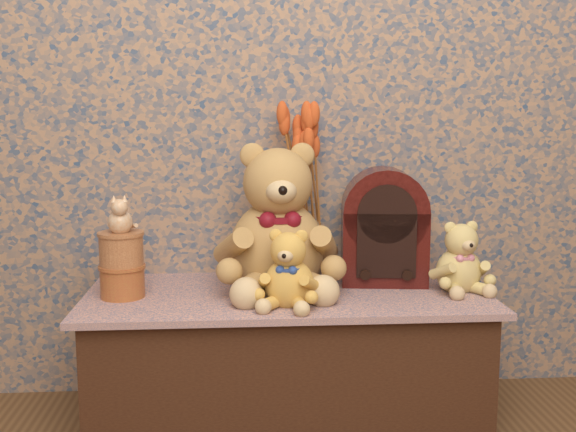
{
  "coord_description": "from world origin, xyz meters",
  "views": [
    {
      "loc": [
        -0.14,
        -0.76,
        0.95
      ],
      "look_at": [
        0.0,
        1.18,
        0.65
      ],
      "focal_mm": 42.26,
      "sensor_mm": 36.0,
      "label": 1
    }
  ],
  "objects_px": {
    "teddy_medium": "(289,264)",
    "cat_figurine": "(120,213)",
    "cathedral_radio": "(384,225)",
    "teddy_small": "(459,253)",
    "ceramic_vase": "(304,251)",
    "biscuit_tin_lower": "(122,282)",
    "teddy_large": "(277,211)"
  },
  "relations": [
    {
      "from": "cathedral_radio",
      "to": "biscuit_tin_lower",
      "type": "height_order",
      "value": "cathedral_radio"
    },
    {
      "from": "cathedral_radio",
      "to": "biscuit_tin_lower",
      "type": "xyz_separation_m",
      "value": [
        -0.8,
        -0.13,
        -0.14
      ]
    },
    {
      "from": "teddy_large",
      "to": "ceramic_vase",
      "type": "height_order",
      "value": "teddy_large"
    },
    {
      "from": "cat_figurine",
      "to": "teddy_large",
      "type": "bearing_deg",
      "value": 0.25
    },
    {
      "from": "cathedral_radio",
      "to": "teddy_medium",
      "type": "bearing_deg",
      "value": -135.62
    },
    {
      "from": "cathedral_radio",
      "to": "biscuit_tin_lower",
      "type": "relative_size",
      "value": 2.85
    },
    {
      "from": "ceramic_vase",
      "to": "cat_figurine",
      "type": "bearing_deg",
      "value": -162.24
    },
    {
      "from": "cathedral_radio",
      "to": "biscuit_tin_lower",
      "type": "bearing_deg",
      "value": -164.01
    },
    {
      "from": "biscuit_tin_lower",
      "to": "teddy_small",
      "type": "bearing_deg",
      "value": 0.27
    },
    {
      "from": "cathedral_radio",
      "to": "biscuit_tin_lower",
      "type": "distance_m",
      "value": 0.83
    },
    {
      "from": "cat_figurine",
      "to": "teddy_medium",
      "type": "bearing_deg",
      "value": -22.23
    },
    {
      "from": "ceramic_vase",
      "to": "cathedral_radio",
      "type": "bearing_deg",
      "value": -10.23
    },
    {
      "from": "ceramic_vase",
      "to": "biscuit_tin_lower",
      "type": "bearing_deg",
      "value": -162.24
    },
    {
      "from": "teddy_small",
      "to": "cat_figurine",
      "type": "bearing_deg",
      "value": 170.49
    },
    {
      "from": "ceramic_vase",
      "to": "biscuit_tin_lower",
      "type": "height_order",
      "value": "ceramic_vase"
    },
    {
      "from": "ceramic_vase",
      "to": "cat_figurine",
      "type": "height_order",
      "value": "cat_figurine"
    },
    {
      "from": "cathedral_radio",
      "to": "cat_figurine",
      "type": "xyz_separation_m",
      "value": [
        -0.8,
        -0.13,
        0.07
      ]
    },
    {
      "from": "ceramic_vase",
      "to": "teddy_large",
      "type": "bearing_deg",
      "value": -131.23
    },
    {
      "from": "ceramic_vase",
      "to": "cat_figurine",
      "type": "relative_size",
      "value": 1.64
    },
    {
      "from": "teddy_large",
      "to": "ceramic_vase",
      "type": "bearing_deg",
      "value": 45.57
    },
    {
      "from": "teddy_large",
      "to": "biscuit_tin_lower",
      "type": "relative_size",
      "value": 3.75
    },
    {
      "from": "teddy_large",
      "to": "ceramic_vase",
      "type": "relative_size",
      "value": 2.55
    },
    {
      "from": "biscuit_tin_lower",
      "to": "cat_figurine",
      "type": "distance_m",
      "value": 0.2
    },
    {
      "from": "teddy_medium",
      "to": "cathedral_radio",
      "type": "xyz_separation_m",
      "value": [
        0.32,
        0.25,
        0.07
      ]
    },
    {
      "from": "teddy_large",
      "to": "teddy_small",
      "type": "xyz_separation_m",
      "value": [
        0.55,
        -0.07,
        -0.13
      ]
    },
    {
      "from": "teddy_small",
      "to": "cat_figurine",
      "type": "distance_m",
      "value": 1.02
    },
    {
      "from": "biscuit_tin_lower",
      "to": "ceramic_vase",
      "type": "bearing_deg",
      "value": 17.76
    },
    {
      "from": "teddy_small",
      "to": "biscuit_tin_lower",
      "type": "xyz_separation_m",
      "value": [
        -1.01,
        -0.0,
        -0.07
      ]
    },
    {
      "from": "ceramic_vase",
      "to": "teddy_medium",
      "type": "bearing_deg",
      "value": -103.21
    },
    {
      "from": "teddy_medium",
      "to": "cat_figurine",
      "type": "xyz_separation_m",
      "value": [
        -0.48,
        0.12,
        0.13
      ]
    },
    {
      "from": "biscuit_tin_lower",
      "to": "cat_figurine",
      "type": "bearing_deg",
      "value": 0.0
    },
    {
      "from": "teddy_small",
      "to": "ceramic_vase",
      "type": "distance_m",
      "value": 0.49
    }
  ]
}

